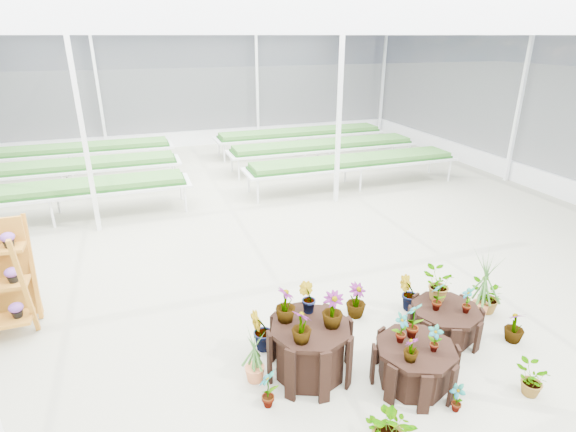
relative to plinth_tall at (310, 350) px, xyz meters
name	(u,v)px	position (x,y,z in m)	size (l,w,h in m)	color
ground_plane	(275,295)	(0.15, 2.00, -0.37)	(24.00, 24.00, 0.00)	gray
greenhouse_shell	(273,170)	(0.15, 2.00, 1.88)	(18.00, 24.00, 4.50)	white
steel_frame	(273,170)	(0.15, 2.00, 1.88)	(18.00, 24.00, 4.50)	silver
nursery_benches	(205,166)	(0.15, 9.20, 0.05)	(16.00, 7.00, 0.84)	silver
plinth_tall	(310,350)	(0.00, 0.00, 0.00)	(1.10, 1.10, 0.75)	black
plinth_mid	(414,365)	(1.20, -0.60, -0.10)	(1.06, 1.06, 0.56)	black
plinth_low	(445,322)	(2.20, 0.10, -0.14)	(1.04, 1.04, 0.47)	black
nursery_plants	(401,323)	(1.36, 0.00, 0.11)	(4.47, 2.95, 1.24)	#346528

